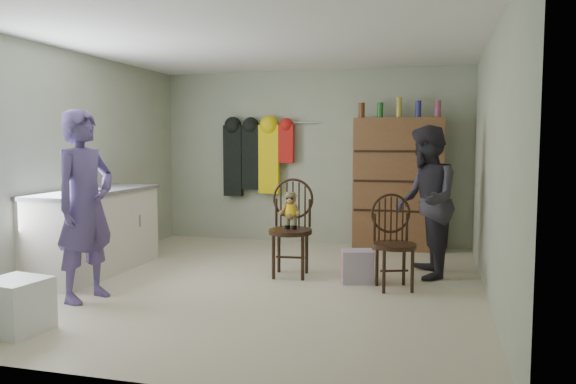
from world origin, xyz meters
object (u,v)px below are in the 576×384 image
(chair_front, at_px, (291,221))
(counter, at_px, (95,231))
(chair_far, at_px, (393,238))
(dresser, at_px, (398,183))

(chair_front, bearing_deg, counter, -174.08)
(counter, xyz_separation_m, chair_front, (2.17, 0.45, 0.14))
(chair_far, relative_size, dresser, 0.46)
(chair_front, bearing_deg, chair_far, -18.58)
(chair_far, bearing_deg, counter, 163.74)
(chair_front, distance_m, chair_far, 1.17)
(counter, relative_size, chair_front, 1.74)
(counter, height_order, chair_front, chair_front)
(chair_front, distance_m, dresser, 2.14)
(counter, relative_size, dresser, 0.90)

